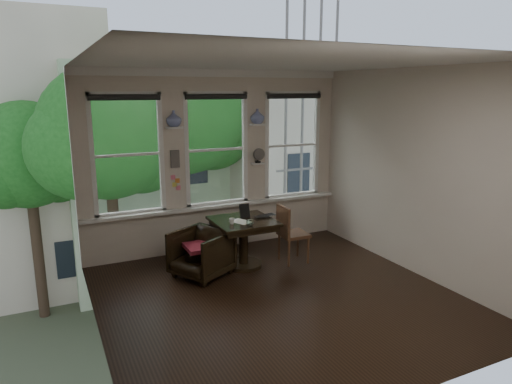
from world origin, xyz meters
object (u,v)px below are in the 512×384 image
side_chair_right (294,234)px  laptop (266,217)px  armchair_left (201,253)px  mug (232,221)px  table (244,243)px

side_chair_right → laptop: (-0.44, 0.10, 0.30)m
side_chair_right → armchair_left: bearing=89.2°
mug → laptop: bearing=7.4°
armchair_left → side_chair_right: (1.51, -0.08, 0.11)m
mug → side_chair_right: bearing=-1.4°
side_chair_right → mug: (-1.04, 0.03, 0.33)m
armchair_left → side_chair_right: 1.51m
table → mug: 0.49m
laptop → mug: bearing=-177.0°
side_chair_right → mug: 1.09m
armchair_left → mug: size_ratio=8.61×
armchair_left → laptop: (1.07, 0.03, 0.42)m
table → laptop: 0.54m
laptop → mug: 0.61m
side_chair_right → mug: size_ratio=10.42×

